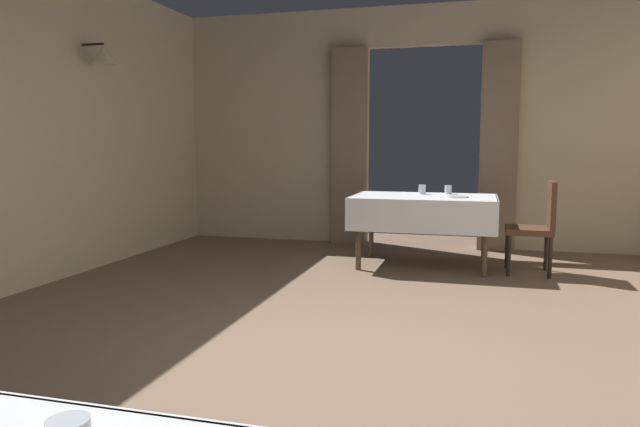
% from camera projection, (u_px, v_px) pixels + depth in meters
% --- Properties ---
extents(ground, '(10.08, 10.08, 0.00)m').
position_uv_depth(ground, '(351.00, 359.00, 3.53)').
color(ground, '#7A604C').
extents(wall_back, '(6.40, 0.27, 3.00)m').
position_uv_depth(wall_back, '(423.00, 126.00, 7.35)').
color(wall_back, beige).
rests_on(wall_back, ground).
extents(dining_table_mid, '(1.49, 0.96, 0.75)m').
position_uv_depth(dining_table_mid, '(424.00, 206.00, 6.14)').
color(dining_table_mid, '#4C3D2D').
rests_on(dining_table_mid, ground).
extents(chair_mid_right, '(0.44, 0.44, 0.93)m').
position_uv_depth(chair_mid_right, '(538.00, 223.00, 5.80)').
color(chair_mid_right, black).
rests_on(chair_mid_right, ground).
extents(glass_mid_a, '(0.08, 0.08, 0.10)m').
position_uv_depth(glass_mid_a, '(422.00, 189.00, 6.35)').
color(glass_mid_a, silver).
rests_on(glass_mid_a, dining_table_mid).
extents(plate_mid_b, '(0.22, 0.22, 0.01)m').
position_uv_depth(plate_mid_b, '(457.00, 197.00, 5.97)').
color(plate_mid_b, white).
rests_on(plate_mid_b, dining_table_mid).
extents(glass_mid_c, '(0.08, 0.08, 0.10)m').
position_uv_depth(glass_mid_c, '(448.00, 190.00, 6.37)').
color(glass_mid_c, silver).
rests_on(glass_mid_c, dining_table_mid).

